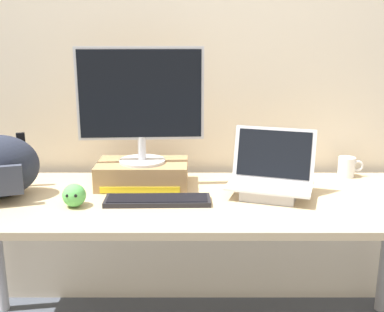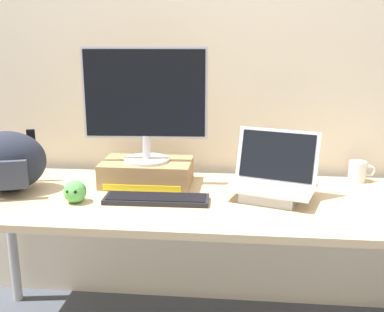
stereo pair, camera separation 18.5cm
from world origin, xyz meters
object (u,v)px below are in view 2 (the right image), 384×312
object	(u,v)px
desktop_monitor	(145,101)
open_laptop	(272,185)
plush_toy	(75,191)
coffee_mug	(358,171)
messenger_backpack	(7,162)
external_keyboard	(156,199)
toner_box_yellow	(147,172)

from	to	relation	value
desktop_monitor	open_laptop	size ratio (longest dim) A/B	1.38
open_laptop	plush_toy	distance (m)	0.81
desktop_monitor	plush_toy	distance (m)	0.49
open_laptop	coffee_mug	distance (m)	0.49
open_laptop	messenger_backpack	size ratio (longest dim) A/B	1.05
open_laptop	plush_toy	size ratio (longest dim) A/B	4.30
open_laptop	plush_toy	xyz separation A→B (m)	(-0.80, -0.13, -0.01)
desktop_monitor	messenger_backpack	bearing A→B (deg)	-168.17
external_keyboard	coffee_mug	world-z (taller)	coffee_mug
desktop_monitor	open_laptop	xyz separation A→B (m)	(0.56, -0.14, -0.32)
toner_box_yellow	messenger_backpack	distance (m)	0.61
open_laptop	toner_box_yellow	bearing A→B (deg)	-176.21
coffee_mug	open_laptop	bearing A→B (deg)	-146.61
toner_box_yellow	external_keyboard	xyz separation A→B (m)	(0.08, -0.23, -0.04)
plush_toy	coffee_mug	bearing A→B (deg)	18.43
desktop_monitor	messenger_backpack	world-z (taller)	desktop_monitor
toner_box_yellow	coffee_mug	bearing A→B (deg)	7.86
plush_toy	toner_box_yellow	bearing A→B (deg)	47.95
messenger_backpack	coffee_mug	world-z (taller)	messenger_backpack
open_laptop	plush_toy	bearing A→B (deg)	-152.82
coffee_mug	plush_toy	xyz separation A→B (m)	(-1.21, -0.40, -0.00)
toner_box_yellow	plush_toy	distance (m)	0.36
messenger_backpack	plush_toy	distance (m)	0.37
coffee_mug	plush_toy	size ratio (longest dim) A/B	1.30
messenger_backpack	coffee_mug	distance (m)	1.58
toner_box_yellow	open_laptop	bearing A→B (deg)	-14.02
desktop_monitor	messenger_backpack	distance (m)	0.65
toner_box_yellow	coffee_mug	xyz separation A→B (m)	(0.97, 0.13, -0.01)
open_laptop	desktop_monitor	bearing A→B (deg)	-176.09
desktop_monitor	coffee_mug	distance (m)	1.03
desktop_monitor	coffee_mug	bearing A→B (deg)	4.74
plush_toy	open_laptop	bearing A→B (deg)	9.36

